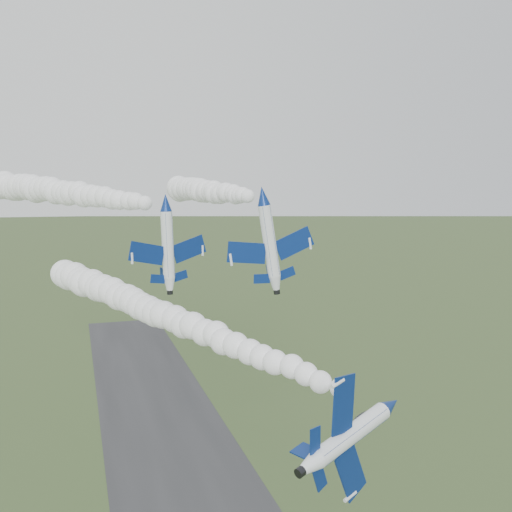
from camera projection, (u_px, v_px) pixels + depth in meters
The scene contains 6 objects.
jet_lead at pixel (391, 405), 45.56m from camera, with size 6.36×11.36×9.76m.
smoke_trail_jet_lead at pixel (161, 313), 70.25m from camera, with size 4.49×61.40×4.49m, color white, non-canonical shape.
jet_pair_left at pixel (166, 202), 65.20m from camera, with size 9.89×11.43×2.90m.
smoke_trail_jet_pair_left at pixel (54, 191), 94.76m from camera, with size 5.52×70.95×5.52m, color white, non-canonical shape.
jet_pair_right at pixel (263, 196), 68.76m from camera, with size 11.09×13.48×3.60m.
smoke_trail_jet_pair_right at pixel (204, 191), 96.79m from camera, with size 4.93×52.74×4.93m, color white, non-canonical shape.
Camera 1 is at (-15.41, -43.96, 46.83)m, focal length 40.00 mm.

